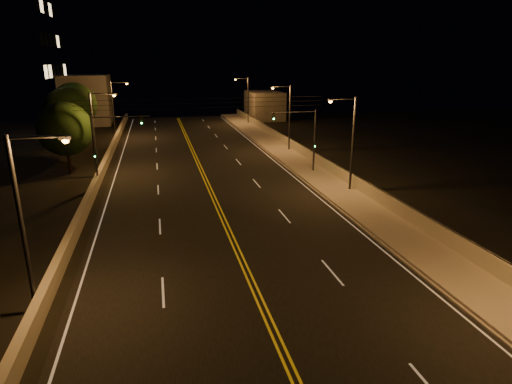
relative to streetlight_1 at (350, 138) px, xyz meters
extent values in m
cube|color=black|center=(-11.49, -4.03, -4.76)|extent=(18.00, 120.00, 0.02)
cube|color=gray|center=(-0.69, -4.03, -4.62)|extent=(3.60, 120.00, 0.30)
cube|color=gray|center=(-2.56, -4.03, -4.70)|extent=(0.14, 120.00, 0.15)
cube|color=#ADA390|center=(0.96, -4.03, -3.97)|extent=(0.30, 120.00, 1.00)
cube|color=#ADA390|center=(-21.37, -4.03, -4.28)|extent=(0.45, 120.00, 0.98)
cube|color=gray|center=(5.01, 49.21, -2.16)|extent=(6.00, 10.00, 5.22)
cube|color=gray|center=(-27.49, 48.98, -0.48)|extent=(8.00, 8.00, 8.59)
cylinder|color=black|center=(0.96, -4.03, -3.44)|extent=(0.06, 120.00, 0.06)
cube|color=silver|center=(-20.09, -4.03, -4.75)|extent=(0.12, 116.00, 0.00)
cube|color=silver|center=(-2.89, -4.03, -4.75)|extent=(0.12, 116.00, 0.00)
cube|color=gold|center=(-11.64, -4.03, -4.75)|extent=(0.12, 116.00, 0.00)
cube|color=gold|center=(-11.34, -4.03, -4.75)|extent=(0.12, 116.00, 0.00)
cube|color=silver|center=(-15.99, -13.53, -4.75)|extent=(0.12, 3.00, 0.00)
cube|color=silver|center=(-15.99, -4.53, -4.75)|extent=(0.12, 3.00, 0.00)
cube|color=silver|center=(-15.99, 4.47, -4.75)|extent=(0.12, 3.00, 0.00)
cube|color=silver|center=(-15.99, 13.47, -4.75)|extent=(0.12, 3.00, 0.00)
cube|color=silver|center=(-15.99, 22.47, -4.75)|extent=(0.12, 3.00, 0.00)
cube|color=silver|center=(-15.99, 31.47, -4.75)|extent=(0.12, 3.00, 0.00)
cube|color=silver|center=(-15.99, 40.47, -4.75)|extent=(0.12, 3.00, 0.00)
cube|color=silver|center=(-15.99, 49.47, -4.75)|extent=(0.12, 3.00, 0.00)
cube|color=silver|center=(-6.99, -13.53, -4.75)|extent=(0.12, 3.00, 0.00)
cube|color=silver|center=(-6.99, -4.53, -4.75)|extent=(0.12, 3.00, 0.00)
cube|color=silver|center=(-6.99, 4.47, -4.75)|extent=(0.12, 3.00, 0.00)
cube|color=silver|center=(-6.99, 13.47, -4.75)|extent=(0.12, 3.00, 0.00)
cube|color=silver|center=(-6.99, 22.47, -4.75)|extent=(0.12, 3.00, 0.00)
cube|color=silver|center=(-6.99, 31.47, -4.75)|extent=(0.12, 3.00, 0.00)
cube|color=silver|center=(-6.99, 40.47, -4.75)|extent=(0.12, 3.00, 0.00)
cube|color=silver|center=(-6.99, 49.47, -4.75)|extent=(0.12, 3.00, 0.00)
cylinder|color=#2D2D33|center=(0.31, 0.00, -0.69)|extent=(0.20, 0.20, 8.16)
cylinder|color=#2D2D33|center=(-0.79, 0.00, 3.24)|extent=(2.20, 0.12, 0.12)
cube|color=#2D2D33|center=(-1.89, 0.00, 3.17)|extent=(0.50, 0.25, 0.14)
sphere|color=#FF9E2D|center=(-1.89, 0.00, 3.07)|extent=(0.28, 0.28, 0.28)
cylinder|color=#2D2D33|center=(0.31, 17.78, -0.69)|extent=(0.20, 0.20, 8.16)
cylinder|color=#2D2D33|center=(-0.79, 17.78, 3.24)|extent=(2.20, 0.12, 0.12)
cube|color=#2D2D33|center=(-1.89, 17.78, 3.17)|extent=(0.50, 0.25, 0.14)
sphere|color=#FF9E2D|center=(-1.89, 17.78, 3.07)|extent=(0.28, 0.28, 0.28)
cylinder|color=#2D2D33|center=(0.31, 42.25, -0.69)|extent=(0.20, 0.20, 8.16)
cylinder|color=#2D2D33|center=(-0.79, 42.25, 3.24)|extent=(2.20, 0.12, 0.12)
cube|color=#2D2D33|center=(-1.89, 42.25, 3.17)|extent=(0.50, 0.25, 0.14)
sphere|color=#FF9E2D|center=(-1.89, 42.25, 3.07)|extent=(0.28, 0.28, 0.28)
cylinder|color=#2D2D33|center=(-21.69, -13.95, -0.69)|extent=(0.20, 0.20, 8.16)
cylinder|color=#2D2D33|center=(-20.59, -13.95, 3.24)|extent=(2.20, 0.12, 0.12)
cube|color=#2D2D33|center=(-19.49, -13.95, 3.17)|extent=(0.50, 0.25, 0.14)
sphere|color=#FF9E2D|center=(-19.49, -13.95, 3.07)|extent=(0.28, 0.28, 0.28)
cylinder|color=#2D2D33|center=(-21.69, 10.58, -0.69)|extent=(0.20, 0.20, 8.16)
cylinder|color=#2D2D33|center=(-20.59, 10.58, 3.24)|extent=(2.20, 0.12, 0.12)
cube|color=#2D2D33|center=(-19.49, 10.58, 3.17)|extent=(0.50, 0.25, 0.14)
sphere|color=#FF9E2D|center=(-19.49, 10.58, 3.07)|extent=(0.28, 0.28, 0.28)
cylinder|color=#2D2D33|center=(-21.69, 32.24, -0.69)|extent=(0.20, 0.20, 8.16)
cylinder|color=#2D2D33|center=(-20.59, 32.24, 3.24)|extent=(2.20, 0.12, 0.12)
cube|color=#2D2D33|center=(-19.49, 32.24, 3.17)|extent=(0.50, 0.25, 0.14)
sphere|color=#FF9E2D|center=(-19.49, 32.24, 3.07)|extent=(0.28, 0.28, 0.28)
cylinder|color=#2D2D33|center=(-0.49, 6.92, -1.55)|extent=(0.18, 0.18, 6.44)
cylinder|color=#2D2D33|center=(-2.99, 6.92, 1.46)|extent=(5.00, 0.10, 0.10)
cube|color=black|center=(-4.74, 6.92, 1.11)|extent=(0.28, 0.18, 0.80)
sphere|color=#19FF4C|center=(-4.74, 6.81, 0.86)|extent=(0.14, 0.14, 0.14)
cube|color=black|center=(-0.49, 6.77, -1.77)|extent=(0.22, 0.14, 0.55)
cylinder|color=#2D2D33|center=(-21.29, 6.92, -1.55)|extent=(0.18, 0.18, 6.44)
cylinder|color=#2D2D33|center=(-18.79, 6.92, 1.46)|extent=(5.00, 0.10, 0.10)
cube|color=black|center=(-17.04, 6.92, 1.11)|extent=(0.28, 0.18, 0.80)
sphere|color=#19FF4C|center=(-17.04, 6.81, 0.86)|extent=(0.14, 0.14, 0.14)
cube|color=black|center=(-21.29, 6.77, -1.77)|extent=(0.22, 0.14, 0.55)
cylinder|color=black|center=(-11.49, 5.47, 2.23)|extent=(22.00, 0.03, 0.03)
cylinder|color=black|center=(-11.49, 5.47, 2.63)|extent=(22.00, 0.03, 0.03)
cylinder|color=black|center=(-11.49, 5.47, 3.03)|extent=(22.00, 0.03, 0.03)
cylinder|color=black|center=(-24.58, 12.46, -3.52)|extent=(0.36, 0.36, 2.50)
sphere|color=black|center=(-24.58, 12.46, -0.25)|extent=(5.28, 5.28, 5.28)
cylinder|color=black|center=(-26.09, 23.80, -3.38)|extent=(0.36, 0.36, 2.78)
sphere|color=black|center=(-26.09, 23.80, 0.26)|extent=(5.88, 5.88, 5.88)
cylinder|color=black|center=(-26.62, 31.13, -3.35)|extent=(0.36, 0.36, 2.85)
sphere|color=black|center=(-26.62, 31.13, 0.37)|extent=(6.01, 6.01, 6.01)
camera|label=1|loc=(-15.76, -32.92, 6.25)|focal=30.00mm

